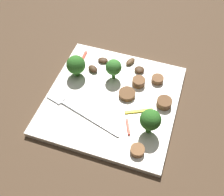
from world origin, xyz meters
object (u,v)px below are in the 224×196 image
Objects in this scene: sausage_slice_3 at (157,79)px; pepper_strip_0 at (83,58)px; sausage_slice_2 at (139,82)px; broccoli_floret_2 at (114,67)px; mushroom_0 at (130,62)px; sausage_slice_4 at (137,150)px; sausage_slice_0 at (164,103)px; pepper_strip_1 at (139,111)px; mushroom_3 at (93,69)px; mushroom_1 at (103,60)px; fork at (77,111)px; sausage_slice_1 at (127,94)px; mushroom_2 at (139,70)px; broccoli_floret_0 at (150,120)px; plate at (112,100)px; pepper_strip_3 at (128,127)px; broccoli_floret_1 at (76,65)px.

pepper_strip_0 is at bearing -4.51° from sausage_slice_3.
broccoli_floret_2 is at bearing -1.65° from sausage_slice_2.
sausage_slice_3 is 0.96× the size of mushroom_0.
broccoli_floret_2 is 1.89× the size of sausage_slice_4.
sausage_slice_2 is (0.07, -0.04, -0.00)m from sausage_slice_0.
pepper_strip_0 and pepper_strip_1 have the same top height.
mushroom_3 is at bearing 141.45° from pepper_strip_0.
mushroom_1 is (0.14, -0.02, -0.00)m from sausage_slice_3.
mushroom_0 is at bearing -26.34° from sausage_slice_3.
sausage_slice_2 is 0.17m from sausage_slice_4.
fork is at bearing 47.82° from sausage_slice_2.
sausage_slice_4 reaches higher than pepper_strip_0.
sausage_slice_4 is at bearing 103.14° from pepper_strip_1.
mushroom_3 reaches higher than mushroom_1.
mushroom_3 is at bearing 33.88° from mushroom_0.
sausage_slice_1 reaches higher than fork.
mushroom_1 is at bearing -1.59° from mushroom_2.
mushroom_1 is 0.16m from pepper_strip_1.
fork is 0.11m from sausage_slice_1.
broccoli_floret_0 is 0.16m from mushroom_2.
mushroom_1 is at bearing -45.29° from broccoli_floret_2.
fork is at bearing 40.32° from sausage_slice_1.
broccoli_floret_0 is 0.08m from sausage_slice_0.
plate is 0.07m from sausage_slice_2.
mushroom_3 is (0.08, 0.05, 0.00)m from mushroom_0.
pepper_strip_3 is at bearing -55.45° from sausage_slice_4.
broccoli_floret_1 is 2.24× the size of mushroom_1.
sausage_slice_1 is 0.08m from mushroom_2.
pepper_strip_0 is (0.15, -0.04, -0.01)m from sausage_slice_2.
broccoli_floret_1 is 1.68× the size of sausage_slice_0.
pepper_strip_3 is (0.03, -0.05, -0.00)m from sausage_slice_4.
mushroom_1 is at bearing -173.91° from pepper_strip_0.
sausage_slice_2 reaches higher than pepper_strip_0.
sausage_slice_0 is at bearing -144.25° from pepper_strip_1.
mushroom_0 is (0.04, -0.06, -0.00)m from sausage_slice_2.
pepper_strip_3 is at bearing 76.86° from pepper_strip_1.
broccoli_floret_2 is 1.45× the size of pepper_strip_3.
sausage_slice_2 is at bearing -128.30° from plate.
mushroom_1 is at bearing -45.67° from broccoli_floret_0.
broccoli_floret_2 is at bearing 67.26° from mushroom_0.
pepper_strip_0 is at bearing -36.61° from broccoli_floret_0.
sausage_slice_2 is (-0.02, -0.04, 0.00)m from sausage_slice_1.
pepper_strip_1 is (0.05, 0.03, -0.01)m from sausage_slice_0.
plate is 0.11m from broccoli_floret_1.
broccoli_floret_1 is 0.23m from sausage_slice_4.
sausage_slice_4 reaches higher than mushroom_3.
plate is 0.07m from pepper_strip_1.
sausage_slice_1 is (-0.12, 0.02, -0.03)m from broccoli_floret_1.
plate is 10.91× the size of mushroom_3.
broccoli_floret_1 reaches higher than sausage_slice_4.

